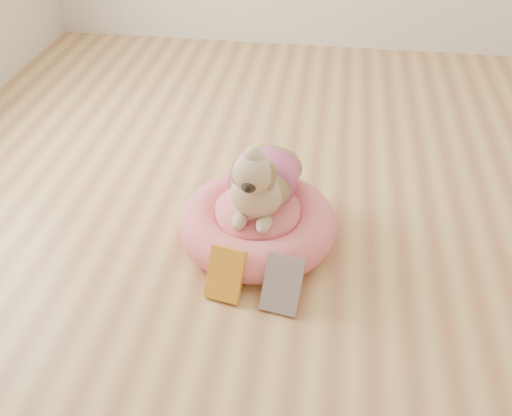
# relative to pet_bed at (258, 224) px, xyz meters

# --- Properties ---
(floor) EXTENTS (4.50, 4.50, 0.00)m
(floor) POSITION_rel_pet_bed_xyz_m (0.08, 0.08, -0.09)
(floor) COLOR #B1774A
(floor) RESTS_ON ground
(pet_bed) EXTENTS (0.69, 0.69, 0.18)m
(pet_bed) POSITION_rel_pet_bed_xyz_m (0.00, 0.00, 0.00)
(pet_bed) COLOR #F66079
(pet_bed) RESTS_ON floor
(dog) EXTENTS (0.40, 0.54, 0.37)m
(dog) POSITION_rel_pet_bed_xyz_m (0.01, 0.03, 0.28)
(dog) COLOR brown
(dog) RESTS_ON pet_bed
(book_yellow) EXTENTS (0.16, 0.15, 0.20)m
(book_yellow) POSITION_rel_pet_bed_xyz_m (-0.08, -0.35, 0.01)
(book_yellow) COLOR yellow
(book_yellow) RESTS_ON floor
(book_white) EXTENTS (0.17, 0.17, 0.20)m
(book_white) POSITION_rel_pet_bed_xyz_m (0.15, -0.37, 0.01)
(book_white) COLOR white
(book_white) RESTS_ON floor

